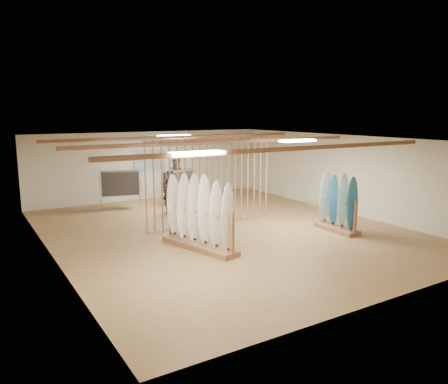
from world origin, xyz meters
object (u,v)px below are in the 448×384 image
shopper_a (170,188)px  shopper_b (178,176)px  clothing_rack_a (120,183)px  rack_right (338,212)px  rack_left (199,224)px  clothing_rack_b (179,182)px

shopper_a → shopper_b: 2.09m
clothing_rack_a → rack_right: bearing=-41.0°
rack_left → clothing_rack_a: bearing=77.7°
shopper_a → shopper_b: (1.13, 1.75, 0.15)m
clothing_rack_a → shopper_b: size_ratio=0.74×
rack_left → shopper_a: 4.41m
clothing_rack_b → shopper_b: size_ratio=0.68×
rack_left → rack_right: bearing=-23.0°
clothing_rack_b → shopper_a: 1.43m
shopper_a → rack_right: bearing=143.5°
clothing_rack_b → shopper_a: size_ratio=0.79×
rack_right → shopper_a: bearing=126.1°
shopper_b → clothing_rack_b: bearing=-99.3°
shopper_a → shopper_b: bearing=-103.6°
rack_right → clothing_rack_a: size_ratio=1.17×
rack_left → clothing_rack_a: size_ratio=1.64×
rack_left → clothing_rack_b: 5.75m
rack_right → shopper_b: size_ratio=0.86×
rack_right → clothing_rack_b: rack_right is taller
clothing_rack_b → shopper_b: (0.25, 0.63, 0.12)m
clothing_rack_a → shopper_b: (2.49, 0.32, 0.04)m
clothing_rack_b → rack_right: bearing=-75.4°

